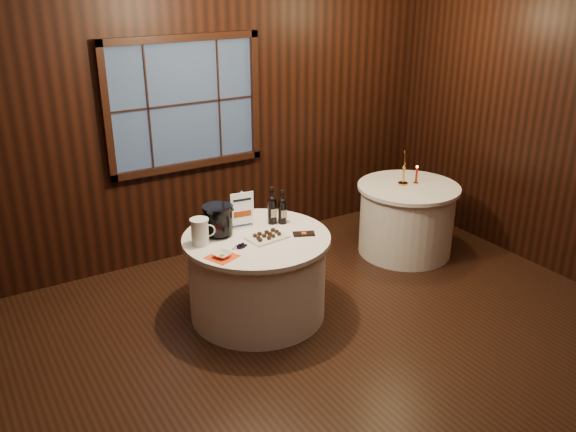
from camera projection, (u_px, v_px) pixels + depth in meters
ground at (320, 371)px, 4.74m from camera, size 6.00×6.00×0.00m
back_wall at (184, 114)px, 6.11m from camera, size 6.00×0.10×3.00m
main_table at (257, 275)px, 5.38m from camera, size 1.28×1.28×0.77m
side_table at (406, 219)px, 6.58m from camera, size 1.08×1.08×0.77m
sign_stand at (242, 215)px, 5.38m from camera, size 0.21×0.12×0.34m
port_bottle_left at (272, 208)px, 5.44m from camera, size 0.08×0.09×0.35m
port_bottle_right at (282, 209)px, 5.44m from camera, size 0.08×0.08×0.32m
ice_bucket at (218, 220)px, 5.20m from camera, size 0.26×0.26×0.27m
chocolate_plate at (267, 236)px, 5.18m from camera, size 0.35×0.26×0.05m
chocolate_box at (304, 234)px, 5.26m from camera, size 0.21×0.16×0.02m
grape_bunch at (242, 246)px, 5.01m from camera, size 0.15×0.06×0.04m
glass_pitcher at (200, 231)px, 5.04m from camera, size 0.21×0.16×0.23m
orange_napkin at (222, 257)px, 4.86m from camera, size 0.28×0.28×0.00m
cracker_bowl at (222, 255)px, 4.85m from camera, size 0.18×0.18×0.03m
brass_candlestick at (404, 172)px, 6.41m from camera, size 0.11×0.11×0.38m
red_candle at (416, 177)px, 6.46m from camera, size 0.05×0.05×0.20m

